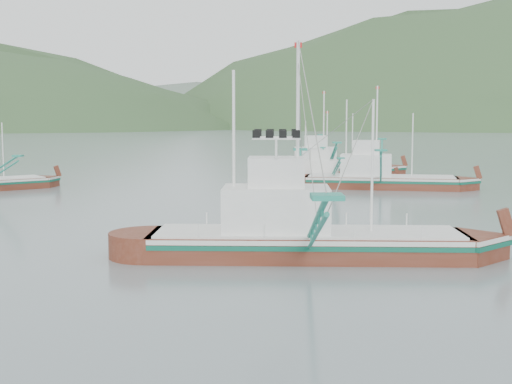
{
  "coord_description": "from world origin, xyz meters",
  "views": [
    {
      "loc": [
        -0.57,
        -35.06,
        7.69
      ],
      "look_at": [
        0.0,
        6.0,
        3.2
      ],
      "focal_mm": 50.0,
      "sensor_mm": 36.0,
      "label": 1
    }
  ],
  "objects_px": {
    "bg_boat_right": "(379,170)",
    "bg_boat_extra": "(326,163)",
    "bg_boat_far": "(329,173)",
    "main_boat": "(302,225)"
  },
  "relations": [
    {
      "from": "bg_boat_far",
      "to": "bg_boat_extra",
      "type": "distance_m",
      "value": 12.08
    },
    {
      "from": "main_boat",
      "to": "bg_boat_extra",
      "type": "bearing_deg",
      "value": 85.06
    },
    {
      "from": "bg_boat_right",
      "to": "bg_boat_extra",
      "type": "xyz_separation_m",
      "value": [
        -3.76,
        16.56,
        -0.4
      ]
    },
    {
      "from": "bg_boat_far",
      "to": "bg_boat_extra",
      "type": "xyz_separation_m",
      "value": [
        1.0,
        12.03,
        0.38
      ]
    },
    {
      "from": "bg_boat_extra",
      "to": "main_boat",
      "type": "bearing_deg",
      "value": -95.17
    },
    {
      "from": "main_boat",
      "to": "bg_boat_extra",
      "type": "height_order",
      "value": "main_boat"
    },
    {
      "from": "bg_boat_right",
      "to": "bg_boat_far",
      "type": "xyz_separation_m",
      "value": [
        -4.75,
        4.54,
        -0.77
      ]
    },
    {
      "from": "bg_boat_extra",
      "to": "bg_boat_right",
      "type": "bearing_deg",
      "value": -74.7
    },
    {
      "from": "main_boat",
      "to": "bg_boat_far",
      "type": "bearing_deg",
      "value": 84.18
    },
    {
      "from": "bg_boat_right",
      "to": "bg_boat_extra",
      "type": "bearing_deg",
      "value": 113.79
    }
  ]
}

